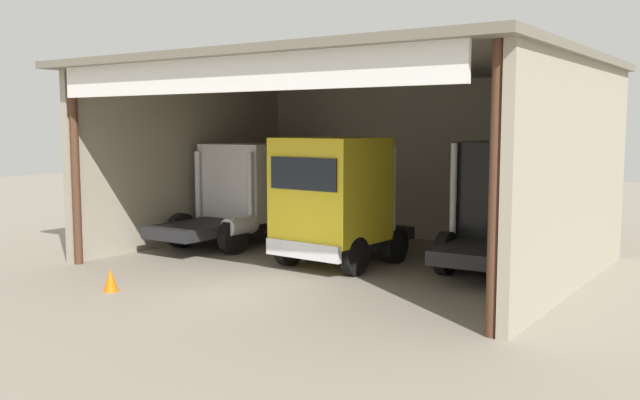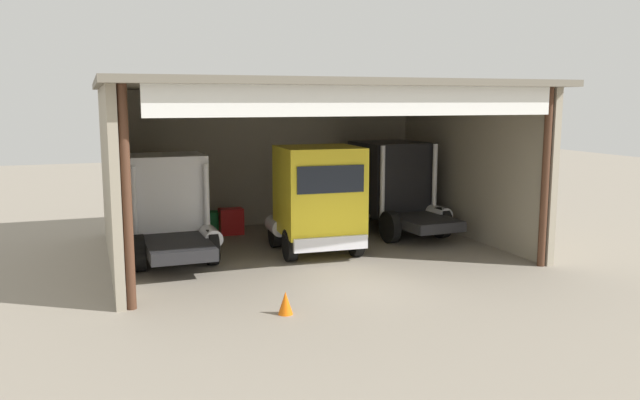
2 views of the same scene
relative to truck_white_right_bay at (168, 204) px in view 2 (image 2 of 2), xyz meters
The scene contains 8 objects.
ground_plane 7.31m from the truck_white_right_bay, 49.95° to the right, with size 80.00×80.00×0.00m, color gray.
workshop_shed 5.06m from the truck_white_right_bay, ahead, with size 13.37×10.52×5.69m.
truck_white_right_bay is the anchor object (origin of this frame).
truck_yellow_center_right_bay 4.88m from the truck_white_right_bay, 16.94° to the right, with size 2.76×4.48×3.62m.
truck_black_center_bay 8.80m from the truck_white_right_bay, ahead, with size 2.85×5.30×3.50m.
oil_drum 3.94m from the truck_white_right_bay, 57.15° to the left, with size 0.58×0.58×0.85m, color #197233.
tool_cart 3.98m from the truck_white_right_bay, 45.81° to the left, with size 0.90×0.60×1.00m, color red.
traffic_cone 7.36m from the truck_white_right_bay, 74.78° to the right, with size 0.36×0.36×0.56m, color orange.
Camera 2 is at (-6.94, -15.75, 5.10)m, focal length 35.96 mm.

